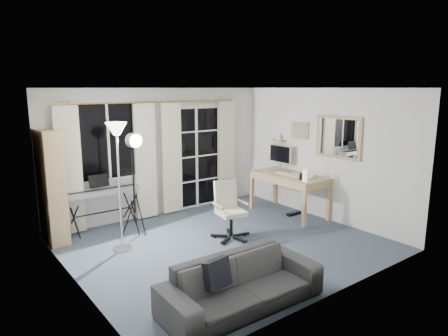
# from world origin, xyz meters

# --- Properties ---
(floor) EXTENTS (4.50, 4.00, 0.02)m
(floor) POSITION_xyz_m (0.00, 0.00, -0.01)
(floor) COLOR #3B4856
(floor) RESTS_ON ground
(window) EXTENTS (1.20, 0.08, 1.40)m
(window) POSITION_xyz_m (-1.05, 1.97, 1.50)
(window) COLOR white
(window) RESTS_ON floor
(french_door) EXTENTS (1.32, 0.09, 2.11)m
(french_door) POSITION_xyz_m (0.75, 1.97, 1.03)
(french_door) COLOR white
(french_door) RESTS_ON floor
(curtains) EXTENTS (3.60, 0.07, 2.13)m
(curtains) POSITION_xyz_m (-0.14, 1.88, 1.09)
(curtains) COLOR gold
(curtains) RESTS_ON floor
(bookshelf) EXTENTS (0.31, 0.84, 1.79)m
(bookshelf) POSITION_xyz_m (-2.12, 1.80, 0.85)
(bookshelf) COLOR tan
(bookshelf) RESTS_ON floor
(torchiere_lamp) EXTENTS (0.39, 0.39, 1.92)m
(torchiere_lamp) POSITION_xyz_m (-1.37, 0.76, 1.55)
(torchiere_lamp) COLOR #B2B2B7
(torchiere_lamp) RESTS_ON floor
(keyboard_piano) EXTENTS (1.25, 0.61, 0.91)m
(keyboard_piano) POSITION_xyz_m (-1.31, 1.70, 0.69)
(keyboard_piano) COLOR black
(keyboard_piano) RESTS_ON floor
(studio_light) EXTENTS (0.34, 0.35, 1.74)m
(studio_light) POSITION_xyz_m (-0.95, 1.14, 1.40)
(studio_light) COLOR black
(studio_light) RESTS_ON floor
(office_chair) EXTENTS (0.64, 0.64, 0.94)m
(office_chair) POSITION_xyz_m (0.23, 0.23, 0.55)
(office_chair) COLOR black
(office_chair) RESTS_ON floor
(desk) EXTENTS (0.74, 1.48, 0.79)m
(desk) POSITION_xyz_m (1.88, 0.46, 0.69)
(desk) COLOR #A88456
(desk) RESTS_ON floor
(monitor) EXTENTS (0.19, 0.57, 0.50)m
(monitor) POSITION_xyz_m (2.08, 0.91, 1.09)
(monitor) COLOR silver
(monitor) RESTS_ON desk
(desk_clutter) EXTENTS (0.47, 0.90, 1.00)m
(desk_clutter) POSITION_xyz_m (1.81, 0.22, 0.62)
(desk_clutter) COLOR white
(desk_clutter) RESTS_ON desk
(mug) EXTENTS (0.13, 0.10, 0.13)m
(mug) POSITION_xyz_m (1.98, -0.04, 0.85)
(mug) COLOR silver
(mug) RESTS_ON desk
(wall_mirror) EXTENTS (0.04, 0.94, 0.74)m
(wall_mirror) POSITION_xyz_m (2.22, -0.35, 1.55)
(wall_mirror) COLOR tan
(wall_mirror) RESTS_ON floor
(framed_print) EXTENTS (0.03, 0.42, 0.32)m
(framed_print) POSITION_xyz_m (2.23, 0.55, 1.60)
(framed_print) COLOR tan
(framed_print) RESTS_ON floor
(wall_shelf) EXTENTS (0.16, 0.30, 0.18)m
(wall_shelf) POSITION_xyz_m (2.16, 1.05, 1.41)
(wall_shelf) COLOR tan
(wall_shelf) RESTS_ON floor
(sofa) EXTENTS (1.88, 0.60, 0.73)m
(sofa) POSITION_xyz_m (-0.95, -1.55, 0.37)
(sofa) COLOR #28282B
(sofa) RESTS_ON floor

